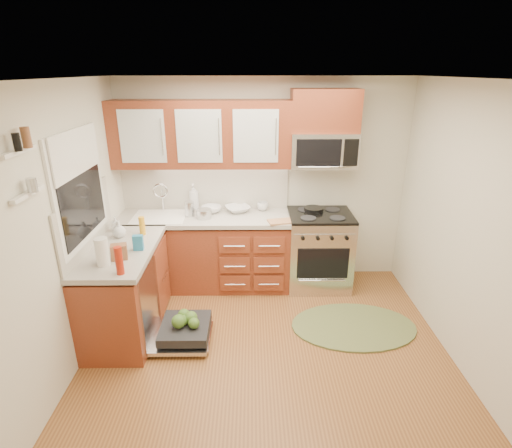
{
  "coord_description": "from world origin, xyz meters",
  "views": [
    {
      "loc": [
        -0.15,
        -3.05,
        2.57
      ],
      "look_at": [
        -0.1,
        0.85,
        1.05
      ],
      "focal_mm": 28.0,
      "sensor_mm": 36.0,
      "label": 1
    }
  ],
  "objects_px": {
    "microwave": "(323,149)",
    "bowl_b": "(211,209)",
    "sink": "(160,227)",
    "stock_pot": "(204,214)",
    "rug": "(354,326)",
    "skillet": "(314,209)",
    "dishwasher": "(182,332)",
    "range": "(319,250)",
    "cutting_board": "(280,222)",
    "cup": "(263,206)",
    "paper_towel_roll": "(102,252)",
    "upper_cabinets": "(201,134)",
    "bowl_a": "(238,209)"
  },
  "relations": [
    {
      "from": "paper_towel_roll",
      "to": "cup",
      "type": "height_order",
      "value": "paper_towel_roll"
    },
    {
      "from": "microwave",
      "to": "rug",
      "type": "height_order",
      "value": "microwave"
    },
    {
      "from": "sink",
      "to": "stock_pot",
      "type": "xyz_separation_m",
      "value": [
        0.54,
        -0.05,
        0.18
      ]
    },
    {
      "from": "cutting_board",
      "to": "paper_towel_roll",
      "type": "height_order",
      "value": "paper_towel_roll"
    },
    {
      "from": "upper_cabinets",
      "to": "paper_towel_roll",
      "type": "xyz_separation_m",
      "value": [
        -0.76,
        -1.4,
        -0.82
      ]
    },
    {
      "from": "range",
      "to": "rug",
      "type": "xyz_separation_m",
      "value": [
        0.25,
        -0.93,
        -0.46
      ]
    },
    {
      "from": "skillet",
      "to": "bowl_b",
      "type": "xyz_separation_m",
      "value": [
        -1.25,
        0.04,
        -0.01
      ]
    },
    {
      "from": "microwave",
      "to": "rug",
      "type": "distance_m",
      "value": 2.01
    },
    {
      "from": "cutting_board",
      "to": "upper_cabinets",
      "type": "bearing_deg",
      "value": 158.58
    },
    {
      "from": "rug",
      "to": "skillet",
      "type": "bearing_deg",
      "value": 107.43
    },
    {
      "from": "dishwasher",
      "to": "stock_pot",
      "type": "bearing_deg",
      "value": 82.07
    },
    {
      "from": "microwave",
      "to": "cup",
      "type": "height_order",
      "value": "microwave"
    },
    {
      "from": "skillet",
      "to": "stock_pot",
      "type": "xyz_separation_m",
      "value": [
        -1.32,
        -0.17,
        0.01
      ]
    },
    {
      "from": "sink",
      "to": "rug",
      "type": "bearing_deg",
      "value": -22.85
    },
    {
      "from": "rug",
      "to": "bowl_a",
      "type": "bearing_deg",
      "value": 138.92
    },
    {
      "from": "microwave",
      "to": "bowl_b",
      "type": "bearing_deg",
      "value": 178.79
    },
    {
      "from": "bowl_b",
      "to": "cup",
      "type": "relative_size",
      "value": 1.79
    },
    {
      "from": "sink",
      "to": "dishwasher",
      "type": "distance_m",
      "value": 1.38
    },
    {
      "from": "sink",
      "to": "paper_towel_roll",
      "type": "relative_size",
      "value": 2.41
    },
    {
      "from": "dishwasher",
      "to": "skillet",
      "type": "distance_m",
      "value": 2.11
    },
    {
      "from": "stock_pot",
      "to": "rug",
      "type": "bearing_deg",
      "value": -27.86
    },
    {
      "from": "skillet",
      "to": "cup",
      "type": "height_order",
      "value": "cup"
    },
    {
      "from": "cutting_board",
      "to": "paper_towel_roll",
      "type": "xyz_separation_m",
      "value": [
        -1.66,
        -1.04,
        0.12
      ]
    },
    {
      "from": "rug",
      "to": "cutting_board",
      "type": "bearing_deg",
      "value": 136.3
    },
    {
      "from": "upper_cabinets",
      "to": "cup",
      "type": "height_order",
      "value": "upper_cabinets"
    },
    {
      "from": "upper_cabinets",
      "to": "cup",
      "type": "distance_m",
      "value": 1.15
    },
    {
      "from": "skillet",
      "to": "stock_pot",
      "type": "distance_m",
      "value": 1.33
    },
    {
      "from": "dishwasher",
      "to": "cutting_board",
      "type": "height_order",
      "value": "cutting_board"
    },
    {
      "from": "stock_pot",
      "to": "paper_towel_roll",
      "type": "xyz_separation_m",
      "value": [
        -0.77,
        -1.19,
        0.07
      ]
    },
    {
      "from": "range",
      "to": "cup",
      "type": "height_order",
      "value": "cup"
    },
    {
      "from": "upper_cabinets",
      "to": "bowl_a",
      "type": "relative_size",
      "value": 7.02
    },
    {
      "from": "microwave",
      "to": "paper_towel_roll",
      "type": "height_order",
      "value": "microwave"
    },
    {
      "from": "sink",
      "to": "upper_cabinets",
      "type": "bearing_deg",
      "value": 16.45
    },
    {
      "from": "dishwasher",
      "to": "stock_pot",
      "type": "relative_size",
      "value": 3.92
    },
    {
      "from": "range",
      "to": "dishwasher",
      "type": "bearing_deg",
      "value": -143.73
    },
    {
      "from": "stock_pot",
      "to": "bowl_a",
      "type": "height_order",
      "value": "stock_pot"
    },
    {
      "from": "rug",
      "to": "stock_pot",
      "type": "relative_size",
      "value": 7.4
    },
    {
      "from": "skillet",
      "to": "sink",
      "type": "bearing_deg",
      "value": -176.41
    },
    {
      "from": "dishwasher",
      "to": "sink",
      "type": "bearing_deg",
      "value": 109.2
    },
    {
      "from": "upper_cabinets",
      "to": "paper_towel_roll",
      "type": "distance_m",
      "value": 1.79
    },
    {
      "from": "dishwasher",
      "to": "cup",
      "type": "xyz_separation_m",
      "value": [
        0.85,
        1.34,
        0.88
      ]
    },
    {
      "from": "dishwasher",
      "to": "bowl_b",
      "type": "xyz_separation_m",
      "value": [
        0.22,
        1.28,
        0.86
      ]
    },
    {
      "from": "dishwasher",
      "to": "bowl_b",
      "type": "distance_m",
      "value": 1.56
    },
    {
      "from": "paper_towel_roll",
      "to": "stock_pot",
      "type": "bearing_deg",
      "value": 57.16
    },
    {
      "from": "dishwasher",
      "to": "cutting_board",
      "type": "xyz_separation_m",
      "value": [
        1.04,
        0.92,
        0.83
      ]
    },
    {
      "from": "rug",
      "to": "paper_towel_roll",
      "type": "xyz_separation_m",
      "value": [
        -2.41,
        -0.32,
        1.04
      ]
    },
    {
      "from": "rug",
      "to": "stock_pot",
      "type": "distance_m",
      "value": 2.1
    },
    {
      "from": "microwave",
      "to": "stock_pot",
      "type": "xyz_separation_m",
      "value": [
        -1.39,
        -0.18,
        -0.72
      ]
    },
    {
      "from": "cutting_board",
      "to": "bowl_a",
      "type": "distance_m",
      "value": 0.63
    },
    {
      "from": "microwave",
      "to": "cutting_board",
      "type": "xyz_separation_m",
      "value": [
        -0.5,
        -0.33,
        -0.77
      ]
    }
  ]
}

